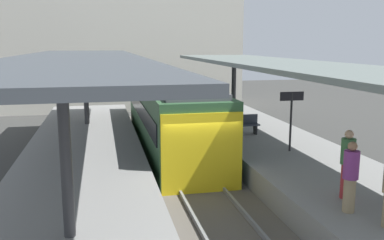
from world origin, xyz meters
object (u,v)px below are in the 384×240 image
at_px(platform_bench, 243,124).
at_px(passenger_near_bench, 350,176).
at_px(passenger_mid_platform, 347,163).
at_px(commuter_train, 170,114).
at_px(platform_sign, 291,108).

bearing_deg(platform_bench, passenger_near_bench, -92.50).
relative_size(passenger_near_bench, passenger_mid_platform, 0.95).
bearing_deg(passenger_mid_platform, commuter_train, 107.41).
relative_size(platform_bench, passenger_near_bench, 0.82).
relative_size(commuter_train, passenger_mid_platform, 7.09).
distance_m(platform_sign, passenger_mid_platform, 4.85).
distance_m(passenger_near_bench, passenger_mid_platform, 0.93).
bearing_deg(platform_sign, passenger_near_bench, -101.44).
xyz_separation_m(commuter_train, platform_bench, (2.95, -1.72, -0.26)).
xyz_separation_m(commuter_train, passenger_near_bench, (2.57, -10.41, 0.16)).
bearing_deg(passenger_near_bench, passenger_mid_platform, 62.13).
height_order(commuter_train, platform_sign, commuter_train).
relative_size(commuter_train, platform_sign, 5.76).
bearing_deg(passenger_near_bench, platform_bench, 87.50).
xyz_separation_m(platform_bench, platform_sign, (0.75, -3.12, 1.16)).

